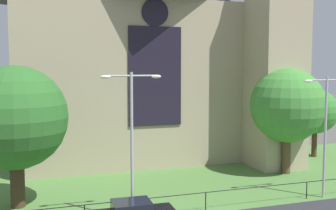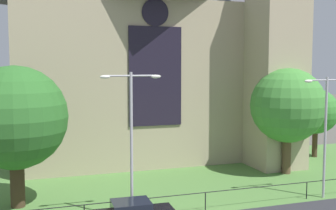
{
  "view_description": "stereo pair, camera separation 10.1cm",
  "coord_description": "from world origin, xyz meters",
  "px_view_note": "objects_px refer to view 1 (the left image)",
  "views": [
    {
      "loc": [
        -8.92,
        -19.71,
        8.51
      ],
      "look_at": [
        0.34,
        8.0,
        5.82
      ],
      "focal_mm": 44.92,
      "sensor_mm": 36.0,
      "label": 1
    },
    {
      "loc": [
        -8.82,
        -19.75,
        8.51
      ],
      "look_at": [
        0.34,
        8.0,
        5.82
      ],
      "focal_mm": 44.92,
      "sensor_mm": 36.0,
      "label": 2
    }
  ],
  "objects_px": {
    "tree_right_far": "(315,112)",
    "streetlamp_far": "(326,121)",
    "streetlamp_near": "(132,127)",
    "tree_left_near": "(15,118)",
    "tree_right_near": "(287,106)",
    "church_building": "(146,47)"
  },
  "relations": [
    {
      "from": "church_building",
      "to": "streetlamp_near",
      "type": "height_order",
      "value": "church_building"
    },
    {
      "from": "tree_right_far",
      "to": "tree_left_near",
      "type": "xyz_separation_m",
      "value": [
        -26.24,
        -6.26,
        1.14
      ]
    },
    {
      "from": "tree_right_near",
      "to": "streetlamp_far",
      "type": "relative_size",
      "value": 1.07
    },
    {
      "from": "tree_right_near",
      "to": "streetlamp_far",
      "type": "xyz_separation_m",
      "value": [
        -1.31,
        -6.1,
        -0.41
      ]
    },
    {
      "from": "streetlamp_near",
      "to": "tree_right_far",
      "type": "bearing_deg",
      "value": 27.68
    },
    {
      "from": "church_building",
      "to": "tree_left_near",
      "type": "height_order",
      "value": "church_building"
    },
    {
      "from": "church_building",
      "to": "tree_right_near",
      "type": "relative_size",
      "value": 3.1
    },
    {
      "from": "tree_right_near",
      "to": "tree_left_near",
      "type": "xyz_separation_m",
      "value": [
        -20.12,
        -1.78,
        0.01
      ]
    },
    {
      "from": "streetlamp_near",
      "to": "streetlamp_far",
      "type": "distance_m",
      "value": 12.75
    },
    {
      "from": "tree_left_near",
      "to": "streetlamp_near",
      "type": "bearing_deg",
      "value": -35.45
    },
    {
      "from": "tree_right_far",
      "to": "streetlamp_far",
      "type": "relative_size",
      "value": 0.82
    },
    {
      "from": "tree_left_near",
      "to": "streetlamp_near",
      "type": "height_order",
      "value": "tree_left_near"
    },
    {
      "from": "church_building",
      "to": "streetlamp_far",
      "type": "distance_m",
      "value": 18.31
    },
    {
      "from": "tree_right_far",
      "to": "tree_left_near",
      "type": "bearing_deg",
      "value": -166.59
    },
    {
      "from": "tree_right_near",
      "to": "tree_left_near",
      "type": "distance_m",
      "value": 20.2
    },
    {
      "from": "tree_right_far",
      "to": "tree_right_near",
      "type": "relative_size",
      "value": 0.76
    },
    {
      "from": "tree_left_near",
      "to": "streetlamp_near",
      "type": "distance_m",
      "value": 7.46
    },
    {
      "from": "streetlamp_near",
      "to": "streetlamp_far",
      "type": "relative_size",
      "value": 1.05
    },
    {
      "from": "streetlamp_far",
      "to": "tree_right_far",
      "type": "bearing_deg",
      "value": 54.94
    },
    {
      "from": "tree_right_far",
      "to": "streetlamp_far",
      "type": "xyz_separation_m",
      "value": [
        -7.43,
        -10.58,
        0.73
      ]
    },
    {
      "from": "streetlamp_near",
      "to": "tree_left_near",
      "type": "bearing_deg",
      "value": 144.55
    },
    {
      "from": "tree_left_near",
      "to": "streetlamp_far",
      "type": "height_order",
      "value": "tree_left_near"
    }
  ]
}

